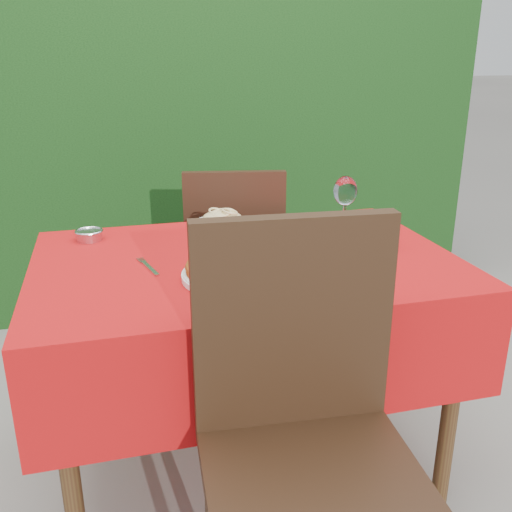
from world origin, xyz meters
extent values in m
plane|color=slate|center=(0.00, 0.00, 0.00)|extent=(60.00, 60.00, 0.00)
cube|color=black|center=(0.00, 1.55, 0.80)|extent=(3.20, 0.55, 1.60)
ellipsoid|color=#194115|center=(0.00, 1.55, 1.58)|extent=(3.20, 0.39, 0.40)
cube|color=#452E16|center=(0.00, 0.00, 0.72)|extent=(1.20, 0.80, 0.04)
cylinder|color=#452E16|center=(-0.54, -0.34, 0.35)|extent=(0.05, 0.05, 0.70)
cylinder|color=#452E16|center=(0.54, -0.34, 0.35)|extent=(0.05, 0.05, 0.70)
cylinder|color=#452E16|center=(-0.54, 0.34, 0.35)|extent=(0.05, 0.05, 0.70)
cylinder|color=#452E16|center=(0.54, 0.34, 0.35)|extent=(0.05, 0.05, 0.70)
cube|color=#BA0E0F|center=(0.00, 0.00, 0.59)|extent=(1.26, 0.86, 0.32)
cube|color=black|center=(-0.02, -0.69, 0.49)|extent=(0.49, 0.49, 0.04)
cube|color=black|center=(-0.01, -0.48, 0.76)|extent=(0.46, 0.07, 0.50)
cylinder|color=black|center=(0.19, -0.51, 0.23)|extent=(0.04, 0.04, 0.47)
cube|color=black|center=(0.13, 0.74, 0.43)|extent=(0.48, 0.48, 0.04)
cube|color=black|center=(0.09, 0.56, 0.68)|extent=(0.41, 0.11, 0.44)
cylinder|color=black|center=(0.33, 0.88, 0.21)|extent=(0.03, 0.03, 0.42)
cylinder|color=black|center=(-0.01, 0.95, 0.21)|extent=(0.03, 0.03, 0.42)
cylinder|color=black|center=(0.27, 0.54, 0.21)|extent=(0.03, 0.03, 0.42)
cylinder|color=black|center=(-0.08, 0.61, 0.21)|extent=(0.03, 0.03, 0.42)
cylinder|color=white|center=(-0.06, -0.15, 0.76)|extent=(0.30, 0.30, 0.02)
cylinder|color=#B05D18|center=(-0.06, -0.15, 0.77)|extent=(0.35, 0.35, 0.02)
cylinder|color=#A3210A|center=(-0.06, -0.15, 0.79)|extent=(0.29, 0.29, 0.01)
cylinder|color=white|center=(-0.01, 0.31, 0.76)|extent=(0.24, 0.24, 0.02)
ellipsoid|color=beige|center=(-0.01, 0.31, 0.78)|extent=(0.18, 0.18, 0.07)
cylinder|color=silver|center=(0.43, 0.00, 0.80)|extent=(0.07, 0.07, 0.10)
cylinder|color=#9EC7D7|center=(0.43, 0.00, 0.78)|extent=(0.06, 0.06, 0.07)
cylinder|color=silver|center=(0.39, 0.16, 0.75)|extent=(0.07, 0.07, 0.01)
cylinder|color=silver|center=(0.39, 0.16, 0.81)|extent=(0.01, 0.01, 0.10)
ellipsoid|color=silver|center=(0.39, 0.16, 0.90)|extent=(0.08, 0.08, 0.10)
cube|color=silver|center=(-0.29, -0.03, 0.75)|extent=(0.06, 0.17, 0.00)
cylinder|color=silver|center=(-0.46, 0.30, 0.76)|extent=(0.08, 0.08, 0.03)
camera|label=1|loc=(-0.38, -1.58, 1.34)|focal=40.00mm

